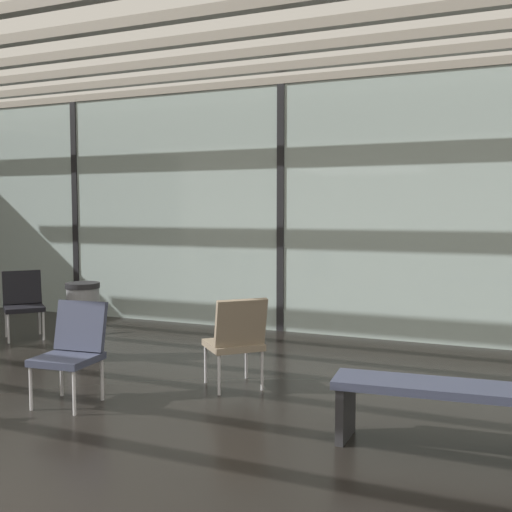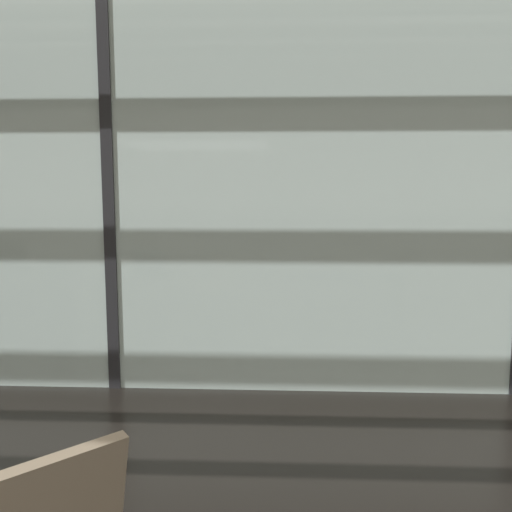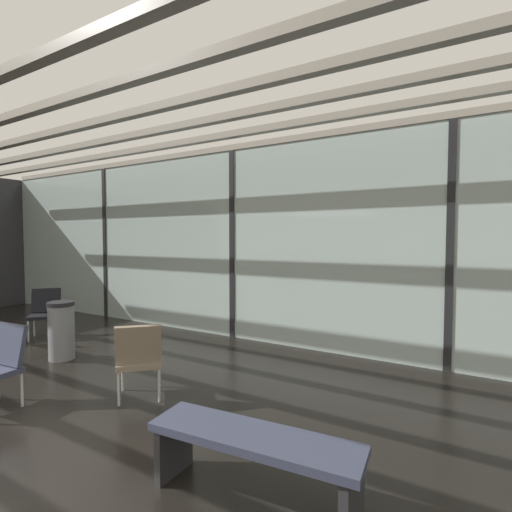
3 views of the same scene
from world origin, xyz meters
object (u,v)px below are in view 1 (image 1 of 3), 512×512
Objects in this scene: parked_airplane at (409,185)px; lounge_chair_0 at (73,346)px; lounge_chair_4 at (23,300)px; waiting_bench at (442,399)px; lounge_chair_2 at (236,337)px; trash_bin at (83,320)px.

lounge_chair_0 is (-1.31, -9.54, -1.73)m from parked_airplane.
lounge_chair_4 reaches higher than waiting_bench.
lounge_chair_0 is at bearing -97.79° from parked_airplane.
lounge_chair_0 is at bearing -6.16° from lounge_chair_2.
lounge_chair_4 is at bearing -60.40° from lounge_chair_2.
lounge_chair_0 is 1.60m from trash_bin.
trash_bin is at bearing -20.84° from waiting_bench.
waiting_bench is at bearing 114.20° from lounge_chair_2.
lounge_chair_2 is at bearing -64.89° from lounge_chair_4.
lounge_chair_4 is 5.75m from waiting_bench.
lounge_chair_2 is at bearing -10.58° from trash_bin.
lounge_chair_0 and lounge_chair_2 have the same top height.
parked_airplane is 9.78m from lounge_chair_0.
parked_airplane is at bearing 14.85° from lounge_chair_4.
lounge_chair_0 reaches higher than trash_bin.
trash_bin is (-2.08, 0.39, -0.06)m from lounge_chair_2.
lounge_chair_2 is 2.07m from waiting_bench.
lounge_chair_0 is 0.57× the size of waiting_bench.
trash_bin reaches higher than waiting_bench.
lounge_chair_2 is (1.14, 0.91, 0.00)m from lounge_chair_0.
lounge_chair_0 and lounge_chair_4 have the same top height.
lounge_chair_4 is 1.01× the size of trash_bin.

